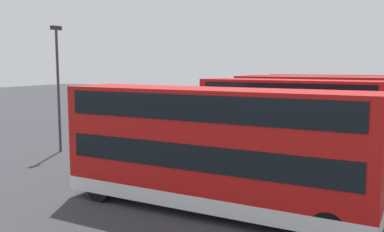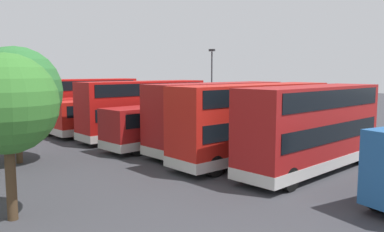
{
  "view_description": "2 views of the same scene",
  "coord_description": "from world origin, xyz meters",
  "px_view_note": "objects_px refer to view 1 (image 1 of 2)",
  "views": [
    {
      "loc": [
        26.46,
        15.96,
        5.38
      ],
      "look_at": [
        -2.0,
        2.62,
        1.6
      ],
      "focal_mm": 39.53,
      "sensor_mm": 36.0,
      "label": 1
    },
    {
      "loc": [
        -22.05,
        29.8,
        5.31
      ],
      "look_at": [
        2.93,
        4.05,
        1.15
      ],
      "focal_mm": 36.06,
      "sensor_mm": 36.0,
      "label": 2
    }
  ],
  "objects_px": {
    "bus_single_deck_seventh": "(254,152)",
    "box_truck_blue": "(350,102)",
    "bus_double_decker_third": "(306,105)",
    "bus_double_decker_fifth": "(289,116)",
    "bus_single_deck_sixth": "(274,140)",
    "bus_double_decker_far_end": "(212,146)",
    "bus_single_deck_fourth": "(309,122)",
    "bus_double_decker_near_end": "(328,98)",
    "lamp_post_tall": "(58,79)",
    "bus_double_decker_second": "(319,102)"
  },
  "relations": [
    {
      "from": "bus_double_decker_far_end",
      "to": "bus_double_decker_third",
      "type": "bearing_deg",
      "value": 179.38
    },
    {
      "from": "bus_double_decker_near_end",
      "to": "bus_double_decker_second",
      "type": "bearing_deg",
      "value": -3.7
    },
    {
      "from": "bus_single_deck_sixth",
      "to": "bus_single_deck_seventh",
      "type": "bearing_deg",
      "value": -1.23
    },
    {
      "from": "bus_double_decker_near_end",
      "to": "lamp_post_tall",
      "type": "distance_m",
      "value": 23.47
    },
    {
      "from": "bus_single_deck_sixth",
      "to": "lamp_post_tall",
      "type": "distance_m",
      "value": 13.75
    },
    {
      "from": "bus_single_deck_seventh",
      "to": "lamp_post_tall",
      "type": "height_order",
      "value": "lamp_post_tall"
    },
    {
      "from": "box_truck_blue",
      "to": "bus_double_decker_fifth",
      "type": "bearing_deg",
      "value": -4.67
    },
    {
      "from": "bus_double_decker_near_end",
      "to": "bus_single_deck_seventh",
      "type": "xyz_separation_m",
      "value": [
        21.5,
        -0.32,
        -0.82
      ]
    },
    {
      "from": "bus_double_decker_third",
      "to": "bus_double_decker_far_end",
      "type": "xyz_separation_m",
      "value": [
        17.95,
        -0.19,
        0.0
      ]
    },
    {
      "from": "bus_double_decker_second",
      "to": "bus_double_decker_fifth",
      "type": "relative_size",
      "value": 1.11
    },
    {
      "from": "bus_single_deck_sixth",
      "to": "bus_single_deck_fourth",
      "type": "bearing_deg",
      "value": 176.71
    },
    {
      "from": "lamp_post_tall",
      "to": "bus_double_decker_fifth",
      "type": "bearing_deg",
      "value": 108.77
    },
    {
      "from": "bus_double_decker_third",
      "to": "bus_single_deck_fourth",
      "type": "xyz_separation_m",
      "value": [
        3.62,
        0.87,
        -0.83
      ]
    },
    {
      "from": "bus_single_deck_sixth",
      "to": "bus_double_decker_second",
      "type": "bearing_deg",
      "value": 179.99
    },
    {
      "from": "bus_double_decker_near_end",
      "to": "box_truck_blue",
      "type": "distance_m",
      "value": 6.48
    },
    {
      "from": "bus_double_decker_near_end",
      "to": "lamp_post_tall",
      "type": "xyz_separation_m",
      "value": [
        18.97,
        -13.66,
        2.11
      ]
    },
    {
      "from": "bus_single_deck_sixth",
      "to": "bus_single_deck_seventh",
      "type": "height_order",
      "value": "same"
    },
    {
      "from": "bus_double_decker_second",
      "to": "bus_double_decker_far_end",
      "type": "xyz_separation_m",
      "value": [
        21.29,
        -0.63,
        -0.0
      ]
    },
    {
      "from": "bus_double_decker_third",
      "to": "bus_single_deck_fourth",
      "type": "height_order",
      "value": "bus_double_decker_third"
    },
    {
      "from": "bus_double_decker_far_end",
      "to": "bus_single_deck_fourth",
      "type": "bearing_deg",
      "value": 175.75
    },
    {
      "from": "bus_single_deck_sixth",
      "to": "lamp_post_tall",
      "type": "relative_size",
      "value": 1.38
    },
    {
      "from": "bus_single_deck_seventh",
      "to": "lamp_post_tall",
      "type": "relative_size",
      "value": 1.56
    },
    {
      "from": "bus_double_decker_second",
      "to": "box_truck_blue",
      "type": "xyz_separation_m",
      "value": [
        -10.07,
        1.58,
        -0.74
      ]
    },
    {
      "from": "lamp_post_tall",
      "to": "bus_double_decker_third",
      "type": "bearing_deg",
      "value": 132.44
    },
    {
      "from": "bus_double_decker_second",
      "to": "bus_double_decker_third",
      "type": "bearing_deg",
      "value": -7.52
    },
    {
      "from": "bus_single_deck_fourth",
      "to": "box_truck_blue",
      "type": "distance_m",
      "value": 17.06
    },
    {
      "from": "bus_double_decker_near_end",
      "to": "bus_single_deck_fourth",
      "type": "distance_m",
      "value": 10.76
    },
    {
      "from": "bus_double_decker_near_end",
      "to": "bus_double_decker_far_end",
      "type": "height_order",
      "value": "same"
    },
    {
      "from": "bus_double_decker_second",
      "to": "bus_double_decker_fifth",
      "type": "distance_m",
      "value": 10.69
    },
    {
      "from": "bus_single_deck_fourth",
      "to": "bus_double_decker_far_end",
      "type": "xyz_separation_m",
      "value": [
        14.33,
        -1.07,
        0.83
      ]
    },
    {
      "from": "bus_double_decker_fifth",
      "to": "bus_double_decker_third",
      "type": "bearing_deg",
      "value": -177.5
    },
    {
      "from": "bus_single_deck_fourth",
      "to": "bus_double_decker_far_end",
      "type": "distance_m",
      "value": 14.4
    },
    {
      "from": "bus_single_deck_fourth",
      "to": "box_truck_blue",
      "type": "bearing_deg",
      "value": 176.15
    },
    {
      "from": "bus_double_decker_near_end",
      "to": "bus_double_decker_third",
      "type": "bearing_deg",
      "value": -5.5
    },
    {
      "from": "bus_double_decker_second",
      "to": "box_truck_blue",
      "type": "height_order",
      "value": "bus_double_decker_second"
    },
    {
      "from": "box_truck_blue",
      "to": "bus_double_decker_far_end",
      "type": "bearing_deg",
      "value": -4.03
    },
    {
      "from": "bus_double_decker_third",
      "to": "bus_single_deck_sixth",
      "type": "distance_m",
      "value": 11.19
    },
    {
      "from": "bus_double_decker_third",
      "to": "bus_double_decker_far_end",
      "type": "relative_size",
      "value": 0.92
    },
    {
      "from": "bus_double_decker_third",
      "to": "bus_single_deck_sixth",
      "type": "relative_size",
      "value": 1.01
    },
    {
      "from": "bus_double_decker_second",
      "to": "bus_double_decker_far_end",
      "type": "distance_m",
      "value": 21.3
    },
    {
      "from": "bus_double_decker_third",
      "to": "bus_double_decker_fifth",
      "type": "distance_m",
      "value": 7.36
    },
    {
      "from": "bus_double_decker_fifth",
      "to": "bus_single_deck_sixth",
      "type": "xyz_separation_m",
      "value": [
        3.8,
        0.12,
        -0.83
      ]
    },
    {
      "from": "bus_double_decker_third",
      "to": "box_truck_blue",
      "type": "distance_m",
      "value": 13.58
    },
    {
      "from": "bus_single_deck_seventh",
      "to": "box_truck_blue",
      "type": "distance_m",
      "value": 27.84
    },
    {
      "from": "bus_double_decker_near_end",
      "to": "bus_single_deck_fourth",
      "type": "height_order",
      "value": "bus_double_decker_near_end"
    },
    {
      "from": "box_truck_blue",
      "to": "lamp_post_tall",
      "type": "height_order",
      "value": "lamp_post_tall"
    },
    {
      "from": "bus_double_decker_near_end",
      "to": "box_truck_blue",
      "type": "height_order",
      "value": "bus_double_decker_near_end"
    },
    {
      "from": "bus_double_decker_second",
      "to": "bus_single_deck_seventh",
      "type": "height_order",
      "value": "bus_double_decker_second"
    },
    {
      "from": "bus_double_decker_third",
      "to": "bus_single_deck_seventh",
      "type": "height_order",
      "value": "bus_double_decker_third"
    },
    {
      "from": "bus_double_decker_far_end",
      "to": "box_truck_blue",
      "type": "xyz_separation_m",
      "value": [
        -31.35,
        2.21,
        -0.74
      ]
    }
  ]
}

